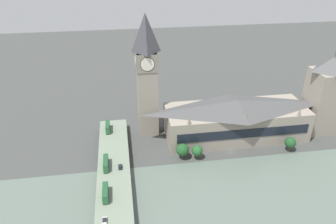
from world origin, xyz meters
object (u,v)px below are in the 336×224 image
at_px(clock_tower, 147,74).
at_px(car_northbound_tail, 120,167).
at_px(parliament_hall, 236,119).
at_px(double_decker_bus_rear, 106,163).
at_px(double_decker_bus_lead, 105,193).
at_px(double_decker_bus_mid, 108,127).
at_px(car_northbound_lead, 105,221).
at_px(victoria_tower, 325,95).
at_px(road_bridge, 114,201).

bearing_deg(clock_tower, car_northbound_tail, 156.62).
distance_m(clock_tower, car_northbound_tail, 57.75).
bearing_deg(parliament_hall, double_decker_bus_rear, 109.66).
xyz_separation_m(double_decker_bus_lead, double_decker_bus_mid, (58.62, -0.50, 0.10)).
bearing_deg(car_northbound_lead, victoria_tower, -64.20).
xyz_separation_m(clock_tower, victoria_tower, (-13.67, -109.38, -14.85)).
xyz_separation_m(parliament_hall, road_bridge, (-52.20, 75.12, -7.53)).
xyz_separation_m(double_decker_bus_rear, car_northbound_tail, (-1.79, -7.15, -1.91)).
distance_m(double_decker_bus_lead, car_northbound_tail, 21.71).
relative_size(car_northbound_lead, car_northbound_tail, 1.02).
bearing_deg(clock_tower, double_decker_bus_mid, 102.28).
bearing_deg(car_northbound_lead, car_northbound_tail, -11.59).
bearing_deg(road_bridge, double_decker_bus_mid, 2.99).
bearing_deg(parliament_hall, car_northbound_tail, 112.67).
height_order(double_decker_bus_mid, double_decker_bus_rear, double_decker_bus_mid).
xyz_separation_m(road_bridge, car_northbound_lead, (-13.26, 3.91, 1.84)).
xyz_separation_m(clock_tower, road_bridge, (-65.93, 22.26, -34.51)).
distance_m(double_decker_bus_mid, car_northbound_lead, 73.68).
xyz_separation_m(clock_tower, double_decker_bus_lead, (-64.15, 25.91, -30.79)).
distance_m(victoria_tower, car_northbound_lead, 151.61).
bearing_deg(victoria_tower, road_bridge, 111.65).
height_order(parliament_hall, road_bridge, parliament_hall).
relative_size(double_decker_bus_mid, car_northbound_tail, 2.52).
bearing_deg(double_decker_bus_lead, victoria_tower, -69.54).
bearing_deg(double_decker_bus_mid, road_bridge, -177.01).
relative_size(victoria_tower, road_bridge, 0.36).
height_order(victoria_tower, road_bridge, victoria_tower).
height_order(clock_tower, road_bridge, clock_tower).
relative_size(clock_tower, road_bridge, 0.51).
xyz_separation_m(road_bridge, double_decker_bus_mid, (60.39, 3.15, 3.82)).
xyz_separation_m(parliament_hall, double_decker_bus_lead, (-50.43, 78.78, -3.81)).
xyz_separation_m(victoria_tower, car_northbound_tail, (-30.03, 128.28, -17.84)).
relative_size(road_bridge, car_northbound_lead, 35.76).
bearing_deg(clock_tower, double_decker_bus_rear, 148.14).
bearing_deg(parliament_hall, clock_tower, 75.44).
height_order(double_decker_bus_lead, double_decker_bus_mid, double_decker_bus_mid).
xyz_separation_m(road_bridge, double_decker_bus_lead, (1.77, 3.66, 3.72)).
xyz_separation_m(clock_tower, double_decker_bus_rear, (-41.91, 26.05, -30.78)).
distance_m(double_decker_bus_lead, car_northbound_lead, 15.15).
xyz_separation_m(double_decker_bus_lead, double_decker_bus_rear, (22.24, 0.13, 0.00)).
xyz_separation_m(car_northbound_lead, car_northbound_tail, (35.48, -7.28, -0.03)).
relative_size(parliament_hall, double_decker_bus_mid, 8.53).
distance_m(clock_tower, road_bridge, 77.67).
xyz_separation_m(double_decker_bus_lead, car_northbound_tail, (20.45, -7.02, -1.91)).
bearing_deg(car_northbound_tail, double_decker_bus_mid, 9.69).
bearing_deg(car_northbound_tail, victoria_tower, -76.82).
height_order(clock_tower, victoria_tower, clock_tower).
distance_m(victoria_tower, double_decker_bus_mid, 135.96).
bearing_deg(road_bridge, car_northbound_lead, 163.56).
height_order(double_decker_bus_rear, car_northbound_lead, double_decker_bus_rear).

